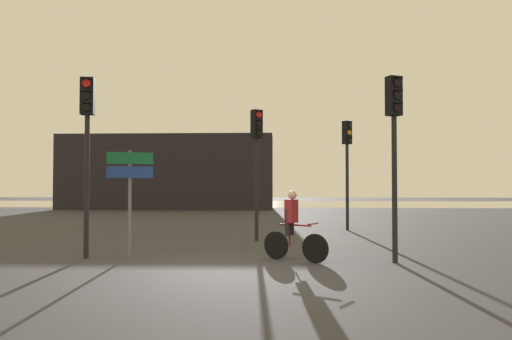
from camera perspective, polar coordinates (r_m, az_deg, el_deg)
The scene contains 9 objects.
ground_plane at distance 9.99m, azimuth -4.19°, elevation -11.84°, with size 120.00×120.00×0.00m, color #333338.
water_strip at distance 46.36m, azimuth 1.06°, elevation -3.88°, with size 80.00×16.00×0.01m, color #9E937F.
distant_building at distance 37.21m, azimuth -10.04°, elevation -0.26°, with size 15.38×4.00×5.37m, color black.
traffic_light_near_right at distance 11.80m, azimuth 15.52°, elevation 4.16°, with size 0.39×0.41×4.23m.
traffic_light_far_right at distance 19.73m, azimuth 10.38°, elevation 1.81°, with size 0.40×0.42×4.25m.
traffic_light_near_left at distance 12.70m, azimuth -18.73°, elevation 4.12°, with size 0.35×0.37×4.35m.
traffic_light_center at distance 15.76m, azimuth 0.08°, elevation 2.40°, with size 0.40×0.42×4.13m.
direction_sign_post at distance 12.49m, azimuth -14.22°, elevation -1.49°, with size 1.04×0.40×2.60m.
cyclist at distance 11.63m, azimuth 4.22°, elevation -6.33°, with size 1.45×0.97×1.62m.
Camera 1 is at (1.14, -9.77, 1.76)m, focal length 35.00 mm.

